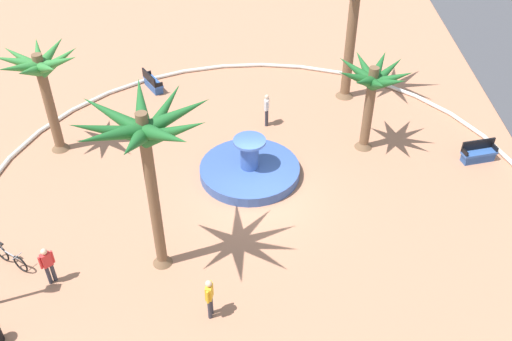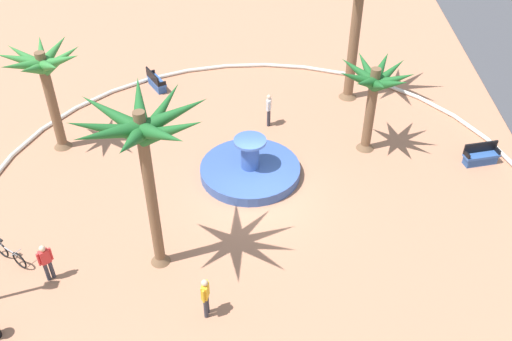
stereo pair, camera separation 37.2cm
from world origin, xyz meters
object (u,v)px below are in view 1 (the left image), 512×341
Objects in this scene: palm_tree_far_side at (373,84)px; bicycle_red_frame at (11,258)px; palm_tree_near_fountain at (41,73)px; person_cyclist_photo at (210,297)px; palm_tree_mid_plaza at (145,140)px; bench_east at (478,154)px; person_cyclist_helmet at (48,264)px; person_pedestrian_stroll at (267,108)px; fountain at (250,169)px; bench_west at (153,83)px.

bicycle_red_frame is at bearing -60.81° from palm_tree_far_side.
person_cyclist_photo is (9.38, 7.82, -3.01)m from palm_tree_near_fountain.
bench_east is (-6.56, 13.33, -5.18)m from palm_tree_mid_plaza.
person_cyclist_helmet is 0.95× the size of person_cyclist_photo.
person_pedestrian_stroll reaches higher than person_cyclist_photo.
palm_tree_far_side reaches higher than bench_east.
palm_tree_far_side reaches higher than fountain.
bench_east is (0.53, 19.20, -3.61)m from palm_tree_near_fountain.
palm_tree_near_fountain is (-1.77, -8.90, 3.67)m from fountain.
palm_tree_near_fountain is 12.57m from person_cyclist_photo.
bicycle_red_frame is 7.72m from person_cyclist_photo.
bicycle_red_frame is at bearing 3.20° from palm_tree_near_fountain.
person_cyclist_helmet is at bearing -5.57° from bench_west.
palm_tree_far_side is (-2.20, 5.29, 3.08)m from fountain.
person_pedestrian_stroll is at bearing 103.10° from palm_tree_near_fountain.
palm_tree_near_fountain is at bearing -101.26° from fountain.
palm_tree_mid_plaza is at bearing -63.81° from bench_east.
palm_tree_near_fountain is at bearing -31.23° from bench_west.
fountain is 6.50m from palm_tree_far_side.
person_cyclist_helmet is at bearing -66.34° from bench_east.
palm_tree_mid_plaza reaches higher than person_pedestrian_stroll.
palm_tree_mid_plaza is 3.94× the size of person_pedestrian_stroll.
bicycle_red_frame is 13.26m from person_pedestrian_stroll.
bench_east is 1.11× the size of bicycle_red_frame.
palm_tree_mid_plaza is 15.73m from bench_east.
palm_tree_near_fountain is 3.38× the size of bicycle_red_frame.
palm_tree_far_side is 11.94m from person_cyclist_photo.
person_cyclist_photo is at bearing -8.13° from fountain.
palm_tree_mid_plaza is 13.97m from bench_west.
bench_west is 0.94× the size of person_pedestrian_stroll.
palm_tree_far_side is at bearing 68.38° from person_pedestrian_stroll.
fountain is at bearing 122.92° from bicycle_red_frame.
palm_tree_mid_plaza is (7.08, 5.87, 1.57)m from palm_tree_near_fountain.
palm_tree_far_side is at bearing 91.72° from palm_tree_near_fountain.
palm_tree_near_fountain is 3.15× the size of person_cyclist_helmet.
palm_tree_far_side is 16.07m from bicycle_red_frame.
fountain reaches higher than person_cyclist_photo.
palm_tree_mid_plaza is at bearing 39.68° from palm_tree_near_fountain.
fountain is 8.05m from palm_tree_mid_plaza.
palm_tree_near_fountain is at bearing -140.18° from person_cyclist_photo.
person_cyclist_helmet is at bearing -103.37° from person_cyclist_photo.
palm_tree_far_side is 2.63× the size of bench_east.
palm_tree_mid_plaza reaches higher than bicycle_red_frame.
palm_tree_far_side is at bearing 112.59° from fountain.
person_cyclist_photo is at bearing -33.04° from palm_tree_far_side.
palm_tree_near_fountain is 8.12m from bicycle_red_frame.
palm_tree_far_side is (-0.43, 14.19, -0.60)m from palm_tree_near_fountain.
bench_east is 9.99m from person_pedestrian_stroll.
palm_tree_near_fountain is 3.04× the size of bench_east.
bench_east is 14.43m from person_cyclist_photo.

